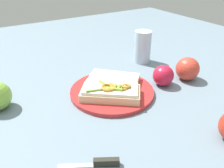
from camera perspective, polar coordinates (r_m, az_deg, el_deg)
ground_plane at (r=0.74m, az=0.00°, el=-2.23°), size 2.00×2.00×0.00m
plate at (r=0.73m, az=0.00°, el=-1.80°), size 0.26×0.26×0.01m
sandwich at (r=0.68m, az=-0.32°, el=-1.91°), size 0.19×0.18×0.04m
bread_slice_side at (r=0.76m, az=0.33°, el=0.92°), size 0.18×0.19×0.02m
apple_0 at (r=0.84m, az=18.02°, el=3.57°), size 0.11×0.11×0.08m
apple_3 at (r=0.79m, az=12.45°, el=2.07°), size 0.09×0.09×0.07m
drinking_glass at (r=0.94m, az=7.49°, el=9.04°), size 0.07×0.07×0.13m
knife at (r=0.51m, az=-3.08°, el=-18.76°), size 0.12×0.07×0.02m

